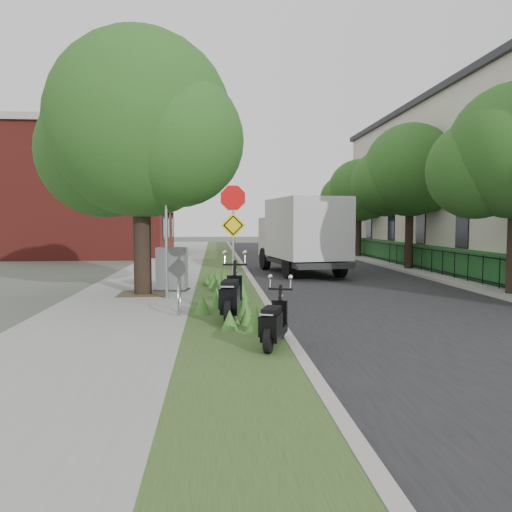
{
  "coord_description": "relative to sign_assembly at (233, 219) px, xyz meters",
  "views": [
    {
      "loc": [
        -1.88,
        -12.12,
        2.28
      ],
      "look_at": [
        -0.72,
        1.75,
        1.3
      ],
      "focal_mm": 35.0,
      "sensor_mm": 36.0,
      "label": 1
    }
  ],
  "objects": [
    {
      "name": "bike_hoop",
      "position": [
        -1.3,
        -1.18,
        -1.83
      ],
      "size": [
        0.06,
        0.78,
        0.77
      ],
      "color": "#A5A8AD",
      "rests_on": "ground"
    },
    {
      "name": "bare_post",
      "position": [
        -1.8,
        1.22,
        -0.21
      ],
      "size": [
        0.08,
        0.08,
        4.0
      ],
      "color": "#A5A8AD",
      "rests_on": "ground"
    },
    {
      "name": "far_tree_c",
      "position": [
        8.34,
        17.46,
        1.63
      ],
      "size": [
        4.37,
        3.89,
        5.93
      ],
      "color": "black",
      "rests_on": "ground"
    },
    {
      "name": "sidewalk_near",
      "position": [
        -2.85,
        9.42,
        -2.27
      ],
      "size": [
        3.5,
        60.0,
        0.12
      ],
      "primitive_type": "cube",
      "color": "gray",
      "rests_on": "ground"
    },
    {
      "name": "ground",
      "position": [
        1.4,
        -0.58,
        -2.33
      ],
      "size": [
        120.0,
        120.0,
        0.0
      ],
      "primitive_type": "plane",
      "color": "#4C5147",
      "rests_on": "ground"
    },
    {
      "name": "fence_far",
      "position": [
        8.6,
        9.42,
        -1.66
      ],
      "size": [
        0.04,
        24.0,
        1.0
      ],
      "color": "black",
      "rests_on": "ground"
    },
    {
      "name": "kerb_far",
      "position": [
        7.9,
        9.42,
        -2.26
      ],
      "size": [
        0.2,
        60.0,
        0.13
      ],
      "primitive_type": "cube",
      "color": "#9E9991",
      "rests_on": "ground"
    },
    {
      "name": "footpath_far",
      "position": [
        9.6,
        9.42,
        -2.27
      ],
      "size": [
        3.2,
        60.0,
        0.12
      ],
      "primitive_type": "cube",
      "color": "gray",
      "rests_on": "ground"
    },
    {
      "name": "hedge_far",
      "position": [
        9.3,
        9.42,
        -1.66
      ],
      "size": [
        1.0,
        24.0,
        1.1
      ],
      "primitive_type": "cube",
      "color": "#1A4B1E",
      "rests_on": "footpath_far"
    },
    {
      "name": "verge",
      "position": [
        -0.1,
        9.42,
        -2.27
      ],
      "size": [
        2.0,
        60.0,
        0.12
      ],
      "primitive_type": "cube",
      "color": "#344A1F",
      "rests_on": "ground"
    },
    {
      "name": "box_truck",
      "position": [
        3.27,
        8.46,
        -0.53
      ],
      "size": [
        3.24,
        6.36,
        2.75
      ],
      "color": "#262628",
      "rests_on": "ground"
    },
    {
      "name": "scooter_far",
      "position": [
        -0.13,
        -2.02,
        -1.77
      ],
      "size": [
        0.57,
        1.88,
        0.9
      ],
      "color": "black",
      "rests_on": "ground"
    },
    {
      "name": "utility_cabinet",
      "position": [
        -1.8,
        2.92,
        -1.56
      ],
      "size": [
        1.1,
        0.82,
        1.34
      ],
      "color": "#262628",
      "rests_on": "ground"
    },
    {
      "name": "terrace_houses",
      "position": [
        12.89,
        9.42,
        1.83
      ],
      "size": [
        7.4,
        26.4,
        8.2
      ],
      "color": "beige",
      "rests_on": "ground"
    },
    {
      "name": "kerb_near",
      "position": [
        0.9,
        9.42,
        -2.26
      ],
      "size": [
        0.2,
        60.0,
        0.13
      ],
      "primitive_type": "cube",
      "color": "#9E9991",
      "rests_on": "ground"
    },
    {
      "name": "scooter_near",
      "position": [
        0.51,
        -4.38,
        -1.86
      ],
      "size": [
        0.63,
        1.46,
        0.72
      ],
      "color": "black",
      "rests_on": "ground"
    },
    {
      "name": "road",
      "position": [
        4.4,
        9.42,
        -2.32
      ],
      "size": [
        7.0,
        60.0,
        0.01
      ],
      "primitive_type": "cube",
      "color": "black",
      "rests_on": "ground"
    },
    {
      "name": "street_tree_main",
      "position": [
        -2.68,
        2.28,
        2.48
      ],
      "size": [
        6.21,
        5.54,
        7.66
      ],
      "color": "black",
      "rests_on": "ground"
    },
    {
      "name": "sign_assembly",
      "position": [
        0.0,
        0.0,
        0.0
      ],
      "size": [
        0.94,
        0.08,
        3.22
      ],
      "color": "#A5A8AD",
      "rests_on": "ground"
    },
    {
      "name": "far_tree_b",
      "position": [
        8.34,
        9.46,
        2.04
      ],
      "size": [
        4.83,
        4.31,
        6.56
      ],
      "color": "black",
      "rests_on": "ground"
    },
    {
      "name": "brick_building",
      "position": [
        -8.1,
        21.42,
        1.88
      ],
      "size": [
        9.4,
        10.4,
        8.3
      ],
      "color": "maroon",
      "rests_on": "ground"
    }
  ]
}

